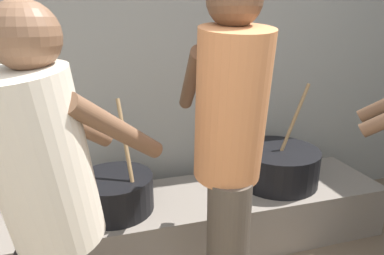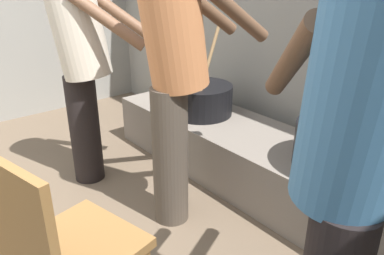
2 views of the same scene
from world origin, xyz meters
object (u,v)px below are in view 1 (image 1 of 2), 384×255
object	(u,v)px
cooking_pot_main	(116,193)
cooking_pot_secondary	(277,165)
cook_in_cream_shirt	(49,208)
cook_in_orange_shirt	(230,145)

from	to	relation	value
cooking_pot_main	cooking_pot_secondary	distance (m)	1.14
cooking_pot_main	cooking_pot_secondary	xyz separation A→B (m)	(1.14, 0.06, 0.01)
cooking_pot_secondary	cook_in_cream_shirt	distance (m)	1.66
cooking_pot_main	cook_in_orange_shirt	bearing A→B (deg)	-51.45
cooking_pot_secondary	cook_in_cream_shirt	world-z (taller)	cook_in_cream_shirt
cook_in_cream_shirt	cooking_pot_main	bearing A→B (deg)	72.97
cook_in_orange_shirt	cooking_pot_main	bearing A→B (deg)	128.55
cooking_pot_secondary	cook_in_orange_shirt	bearing A→B (deg)	-134.58
cooking_pot_main	cooking_pot_secondary	bearing A→B (deg)	3.20
cooking_pot_main	cook_in_cream_shirt	world-z (taller)	cook_in_cream_shirt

